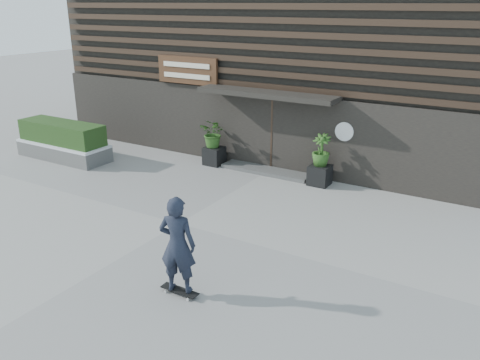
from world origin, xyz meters
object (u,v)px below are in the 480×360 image
Objects in this scene: planter_pot_right at (320,175)px; raised_bed at (64,151)px; planter_pot_left at (214,156)px; skateboarder at (178,245)px.

planter_pot_right reaches higher than raised_bed.
planter_pot_left is 5.34m from raised_bed.
skateboarder is at bearing -89.55° from planter_pot_right.
raised_bed is 10.00m from skateboarder.
raised_bed is 1.77× the size of skateboarder.
planter_pot_right is 8.96m from raised_bed.
planter_pot_left is at bearing 119.20° from skateboarder.
planter_pot_left is at bearing 23.43° from raised_bed.
raised_bed is (-4.90, -2.12, -0.05)m from planter_pot_left.
planter_pot_left is 7.93m from skateboarder.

